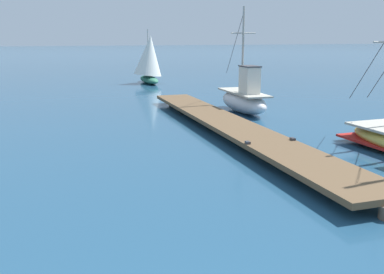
# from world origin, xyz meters

# --- Properties ---
(floating_dock) EXTENTS (2.96, 17.46, 0.53)m
(floating_dock) POSITION_xyz_m (6.34, 12.47, 0.36)
(floating_dock) COLOR brown
(floating_dock) RESTS_ON ground
(fishing_boat_1) EXTENTS (1.83, 4.70, 5.18)m
(fishing_boat_1) POSITION_xyz_m (9.18, 16.49, 0.71)
(fishing_boat_1) COLOR silver
(fishing_boat_1) RESTS_ON ground
(distant_sailboat) EXTENTS (2.69, 4.57, 4.35)m
(distant_sailboat) POSITION_xyz_m (8.66, 31.70, 1.98)
(distant_sailboat) COLOR #337556
(distant_sailboat) RESTS_ON ground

